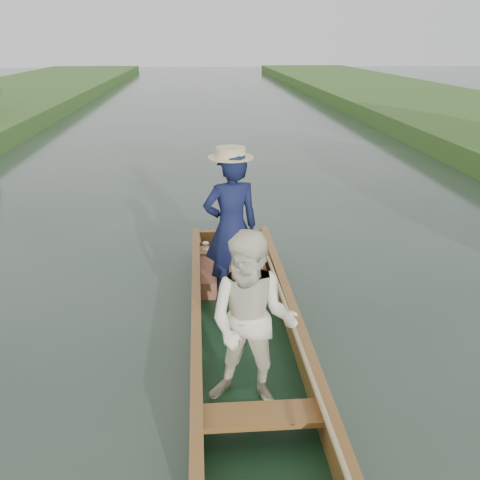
{
  "coord_description": "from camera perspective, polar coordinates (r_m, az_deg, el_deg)",
  "views": [
    {
      "loc": [
        -0.44,
        -5.02,
        3.08
      ],
      "look_at": [
        0.0,
        0.6,
        0.95
      ],
      "focal_mm": 40.0,
      "sensor_mm": 36.0,
      "label": 1
    }
  ],
  "objects": [
    {
      "name": "trees_far",
      "position": [
        11.6,
        -9.35,
        17.98
      ],
      "size": [
        21.77,
        14.99,
        4.41
      ],
      "color": "#47331E",
      "rests_on": "ground"
    },
    {
      "name": "ground",
      "position": [
        5.91,
        0.46,
        -10.73
      ],
      "size": [
        120.0,
        120.0,
        0.0
      ],
      "primitive_type": "plane",
      "color": "#283D30",
      "rests_on": "ground"
    },
    {
      "name": "punt",
      "position": [
        5.57,
        0.2,
        -5.7
      ],
      "size": [
        1.12,
        5.07,
        1.93
      ],
      "color": "#13331A",
      "rests_on": "ground"
    }
  ]
}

